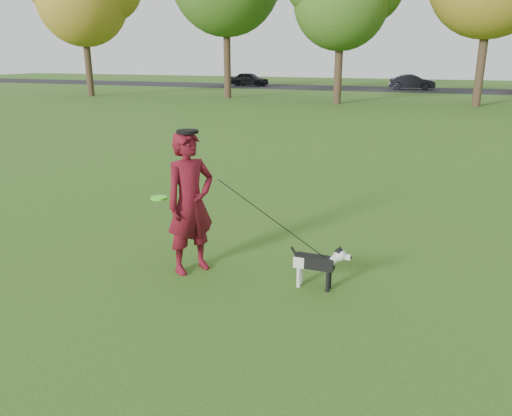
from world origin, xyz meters
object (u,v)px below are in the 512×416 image
at_px(man, 190,203).
at_px(car_mid, 412,82).
at_px(dog, 319,262).
at_px(car_left, 250,79).

xyz_separation_m(man, car_mid, (0.43, 39.93, -0.34)).
bearing_deg(dog, man, -178.64).
bearing_deg(man, car_mid, 31.37).
xyz_separation_m(man, dog, (1.82, 0.04, -0.62)).
bearing_deg(car_left, man, -156.39).
bearing_deg(dog, car_mid, 91.99).
height_order(dog, car_left, car_left).
height_order(man, car_mid, man).
bearing_deg(car_left, car_mid, -86.28).
distance_m(dog, car_left, 43.07).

